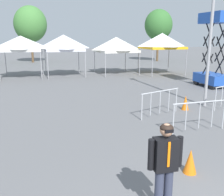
{
  "coord_description": "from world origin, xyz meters",
  "views": [
    {
      "loc": [
        -2.53,
        -2.62,
        3.23
      ],
      "look_at": [
        -0.22,
        5.12,
        1.3
      ],
      "focal_mm": 41.42,
      "sensor_mm": 36.0,
      "label": 1
    }
  ],
  "objects_px": {
    "canopy_tent_behind_center": "(21,43)",
    "tree_behind_tents_right": "(158,25)",
    "tree_behind_tents_center": "(30,24)",
    "traffic_cone_lot_center": "(190,161)",
    "traffic_cone_near_barrier": "(185,103)",
    "canopy_tent_far_right": "(162,41)",
    "crowd_barrier_by_lift": "(160,98)",
    "scissor_lift": "(213,66)",
    "light_pole_near_lift": "(213,1)",
    "canopy_tent_behind_left": "(64,43)",
    "canopy_tent_behind_right": "(116,45)",
    "person_foreground": "(165,164)",
    "crowd_barrier_mid_lot": "(200,111)"
  },
  "relations": [
    {
      "from": "canopy_tent_behind_right",
      "to": "crowd_barrier_by_lift",
      "type": "distance_m",
      "value": 12.87
    },
    {
      "from": "tree_behind_tents_center",
      "to": "scissor_lift",
      "type": "bearing_deg",
      "value": -60.94
    },
    {
      "from": "person_foreground",
      "to": "crowd_barrier_by_lift",
      "type": "height_order",
      "value": "person_foreground"
    },
    {
      "from": "tree_behind_tents_right",
      "to": "tree_behind_tents_center",
      "type": "height_order",
      "value": "tree_behind_tents_center"
    },
    {
      "from": "canopy_tent_far_right",
      "to": "crowd_barrier_by_lift",
      "type": "relative_size",
      "value": 1.75
    },
    {
      "from": "canopy_tent_far_right",
      "to": "tree_behind_tents_center",
      "type": "distance_m",
      "value": 17.79
    },
    {
      "from": "person_foreground",
      "to": "traffic_cone_lot_center",
      "type": "distance_m",
      "value": 1.93
    },
    {
      "from": "light_pole_near_lift",
      "to": "crowd_barrier_mid_lot",
      "type": "height_order",
      "value": "light_pole_near_lift"
    },
    {
      "from": "canopy_tent_behind_right",
      "to": "traffic_cone_lot_center",
      "type": "distance_m",
      "value": 17.48
    },
    {
      "from": "canopy_tent_behind_center",
      "to": "tree_behind_tents_right",
      "type": "relative_size",
      "value": 0.5
    },
    {
      "from": "canopy_tent_behind_center",
      "to": "tree_behind_tents_center",
      "type": "relative_size",
      "value": 0.48
    },
    {
      "from": "light_pole_near_lift",
      "to": "crowd_barrier_by_lift",
      "type": "distance_m",
      "value": 4.96
    },
    {
      "from": "canopy_tent_far_right",
      "to": "tree_behind_tents_right",
      "type": "distance_m",
      "value": 12.3
    },
    {
      "from": "scissor_lift",
      "to": "crowd_barrier_mid_lot",
      "type": "bearing_deg",
      "value": -129.93
    },
    {
      "from": "canopy_tent_behind_right",
      "to": "traffic_cone_lot_center",
      "type": "bearing_deg",
      "value": -101.62
    },
    {
      "from": "person_foreground",
      "to": "traffic_cone_near_barrier",
      "type": "bearing_deg",
      "value": 54.84
    },
    {
      "from": "canopy_tent_behind_left",
      "to": "tree_behind_tents_right",
      "type": "height_order",
      "value": "tree_behind_tents_right"
    },
    {
      "from": "canopy_tent_behind_right",
      "to": "tree_behind_tents_right",
      "type": "relative_size",
      "value": 0.52
    },
    {
      "from": "traffic_cone_lot_center",
      "to": "traffic_cone_near_barrier",
      "type": "distance_m",
      "value": 5.74
    },
    {
      "from": "traffic_cone_near_barrier",
      "to": "tree_behind_tents_right",
      "type": "bearing_deg",
      "value": 66.73
    },
    {
      "from": "person_foreground",
      "to": "light_pole_near_lift",
      "type": "xyz_separation_m",
      "value": [
        5.57,
        6.43,
        3.71
      ]
    },
    {
      "from": "canopy_tent_far_right",
      "to": "person_foreground",
      "type": "height_order",
      "value": "canopy_tent_far_right"
    },
    {
      "from": "crowd_barrier_mid_lot",
      "to": "traffic_cone_near_barrier",
      "type": "distance_m",
      "value": 2.79
    },
    {
      "from": "canopy_tent_behind_center",
      "to": "scissor_lift",
      "type": "relative_size",
      "value": 0.71
    },
    {
      "from": "person_foreground",
      "to": "traffic_cone_near_barrier",
      "type": "distance_m",
      "value": 7.49
    },
    {
      "from": "crowd_barrier_by_lift",
      "to": "traffic_cone_near_barrier",
      "type": "bearing_deg",
      "value": 18.77
    },
    {
      "from": "canopy_tent_behind_center",
      "to": "tree_behind_tents_center",
      "type": "xyz_separation_m",
      "value": [
        0.74,
        12.84,
        2.01
      ]
    },
    {
      "from": "canopy_tent_behind_left",
      "to": "traffic_cone_lot_center",
      "type": "relative_size",
      "value": 5.58
    },
    {
      "from": "canopy_tent_behind_center",
      "to": "traffic_cone_near_barrier",
      "type": "xyz_separation_m",
      "value": [
        7.32,
        -11.9,
        -2.37
      ]
    },
    {
      "from": "canopy_tent_behind_right",
      "to": "tree_behind_tents_right",
      "type": "distance_m",
      "value": 13.35
    },
    {
      "from": "light_pole_near_lift",
      "to": "crowd_barrier_by_lift",
      "type": "bearing_deg",
      "value": -163.1
    },
    {
      "from": "traffic_cone_lot_center",
      "to": "canopy_tent_behind_center",
      "type": "bearing_deg",
      "value": 104.55
    },
    {
      "from": "light_pole_near_lift",
      "to": "tree_behind_tents_center",
      "type": "bearing_deg",
      "value": 107.82
    },
    {
      "from": "tree_behind_tents_center",
      "to": "traffic_cone_near_barrier",
      "type": "xyz_separation_m",
      "value": [
        6.58,
        -24.75,
        -4.38
      ]
    },
    {
      "from": "canopy_tent_behind_left",
      "to": "tree_behind_tents_center",
      "type": "relative_size",
      "value": 0.49
    },
    {
      "from": "crowd_barrier_by_lift",
      "to": "scissor_lift",
      "type": "bearing_deg",
      "value": 38.08
    },
    {
      "from": "crowd_barrier_by_lift",
      "to": "person_foreground",
      "type": "bearing_deg",
      "value": -116.31
    },
    {
      "from": "canopy_tent_behind_right",
      "to": "tree_behind_tents_center",
      "type": "relative_size",
      "value": 0.5
    },
    {
      "from": "canopy_tent_behind_left",
      "to": "traffic_cone_near_barrier",
      "type": "bearing_deg",
      "value": -71.34
    },
    {
      "from": "canopy_tent_behind_center",
      "to": "tree_behind_tents_center",
      "type": "bearing_deg",
      "value": 86.69
    },
    {
      "from": "canopy_tent_behind_left",
      "to": "scissor_lift",
      "type": "xyz_separation_m",
      "value": [
        8.74,
        -7.48,
        -1.34
      ]
    },
    {
      "from": "scissor_lift",
      "to": "light_pole_near_lift",
      "type": "distance_m",
      "value": 6.31
    },
    {
      "from": "canopy_tent_behind_right",
      "to": "crowd_barrier_mid_lot",
      "type": "bearing_deg",
      "value": -96.3
    },
    {
      "from": "canopy_tent_behind_center",
      "to": "crowd_barrier_by_lift",
      "type": "xyz_separation_m",
      "value": [
        5.78,
        -12.43,
        -1.94
      ]
    },
    {
      "from": "canopy_tent_behind_right",
      "to": "scissor_lift",
      "type": "bearing_deg",
      "value": -61.31
    },
    {
      "from": "canopy_tent_behind_right",
      "to": "tree_behind_tents_center",
      "type": "bearing_deg",
      "value": 119.29
    },
    {
      "from": "person_foreground",
      "to": "tree_behind_tents_right",
      "type": "height_order",
      "value": "tree_behind_tents_right"
    },
    {
      "from": "person_foreground",
      "to": "traffic_cone_lot_center",
      "type": "xyz_separation_m",
      "value": [
        1.34,
        1.18,
        -0.73
      ]
    },
    {
      "from": "tree_behind_tents_right",
      "to": "traffic_cone_near_barrier",
      "type": "distance_m",
      "value": 24.15
    },
    {
      "from": "crowd_barrier_by_lift",
      "to": "traffic_cone_lot_center",
      "type": "relative_size",
      "value": 3.32
    }
  ]
}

